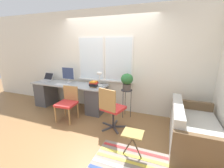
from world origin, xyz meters
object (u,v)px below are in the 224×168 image
object	(u,v)px
monitor	(68,74)
mouse	(69,85)
office_chair_swivel	(111,108)
desk_lamp	(99,75)
potted_plant	(127,81)
desk_chair_wooden	(68,102)
laptop	(46,79)
couch_loveseat	(192,132)
plant_stand	(127,93)
book_stack	(93,84)
keyboard	(61,85)
folding_stool	(133,136)

from	to	relation	value
monitor	mouse	size ratio (longest dim) A/B	6.75
mouse	office_chair_swivel	xyz separation A→B (m)	(1.36, -0.43, -0.24)
desk_lamp	potted_plant	xyz separation A→B (m)	(0.78, -0.09, -0.07)
office_chair_swivel	desk_chair_wooden	bearing A→B (deg)	12.45
desk_chair_wooden	potted_plant	distance (m)	1.53
laptop	desk_chair_wooden	world-z (taller)	laptop
couch_loveseat	laptop	bearing A→B (deg)	79.92
couch_loveseat	plant_stand	world-z (taller)	couch_loveseat
desk_lamp	plant_stand	distance (m)	0.87
laptop	office_chair_swivel	bearing A→B (deg)	-15.90
office_chair_swivel	potted_plant	size ratio (longest dim) A/B	2.33
monitor	office_chair_swivel	world-z (taller)	monitor
desk_chair_wooden	potted_plant	size ratio (longest dim) A/B	1.99
office_chair_swivel	couch_loveseat	bearing A→B (deg)	-166.33
desk_lamp	couch_loveseat	world-z (taller)	desk_lamp
book_stack	plant_stand	size ratio (longest dim) A/B	0.32
keyboard	mouse	xyz separation A→B (m)	(0.28, -0.03, 0.01)
couch_loveseat	folding_stool	world-z (taller)	couch_loveseat
monitor	keyboard	xyz separation A→B (m)	(0.01, -0.33, -0.22)
laptop	monitor	bearing A→B (deg)	8.38
couch_loveseat	plant_stand	size ratio (longest dim) A/B	2.01
mouse	plant_stand	xyz separation A→B (m)	(1.50, 0.26, -0.11)
monitor	desk_chair_wooden	bearing A→B (deg)	-56.47
mouse	keyboard	bearing A→B (deg)	174.79
monitor	book_stack	distance (m)	0.99
laptop	desk_lamp	bearing A→B (deg)	2.93
desk_lamp	desk_chair_wooden	distance (m)	1.06
laptop	desk_lamp	distance (m)	1.76
mouse	plant_stand	distance (m)	1.53
monitor	potted_plant	world-z (taller)	monitor
keyboard	monitor	bearing A→B (deg)	91.45
laptop	mouse	xyz separation A→B (m)	(1.02, -0.25, -0.03)
laptop	office_chair_swivel	distance (m)	2.49
monitor	desk_lamp	size ratio (longest dim) A/B	1.15
plant_stand	potted_plant	distance (m)	0.32
office_chair_swivel	plant_stand	xyz separation A→B (m)	(0.14, 0.68, 0.13)
mouse	potted_plant	world-z (taller)	potted_plant
desk_lamp	folding_stool	size ratio (longest dim) A/B	0.85
book_stack	couch_loveseat	world-z (taller)	book_stack
desk_chair_wooden	folding_stool	xyz separation A→B (m)	(1.78, -0.71, -0.06)
desk_lamp	couch_loveseat	bearing A→B (deg)	-19.79
couch_loveseat	desk_lamp	bearing A→B (deg)	70.21
monitor	keyboard	world-z (taller)	monitor
mouse	desk_lamp	size ratio (longest dim) A/B	0.17
laptop	plant_stand	bearing A→B (deg)	0.06
book_stack	folding_stool	size ratio (longest dim) A/B	0.51
desk_lamp	folding_stool	xyz separation A→B (m)	(1.26, -1.43, -0.63)
laptop	potted_plant	xyz separation A→B (m)	(2.52, 0.00, 0.17)
office_chair_swivel	couch_loveseat	distance (m)	1.58
office_chair_swivel	laptop	bearing A→B (deg)	-1.39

